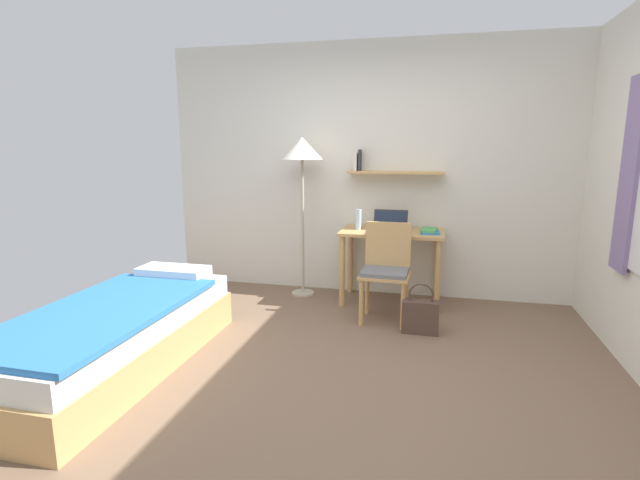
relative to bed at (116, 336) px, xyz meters
The scene contains 10 objects.
ground_plane 1.55m from the bed, ahead, with size 5.28×5.28×0.00m, color brown.
wall_back 2.91m from the bed, 55.91° to the left, with size 4.40×0.27×2.60m.
bed is the anchor object (origin of this frame).
desk 2.62m from the bed, 47.63° to the left, with size 1.00×0.56×0.73m.
desk_chair 2.27m from the bed, 39.03° to the left, with size 0.44×0.39×0.88m.
standing_lamp 2.44m from the bed, 67.05° to the left, with size 0.41×0.41×1.64m.
laptop 2.66m from the bed, 48.30° to the left, with size 0.34×0.21×0.20m.
water_bottle 2.46m from the bed, 53.69° to the left, with size 0.06×0.06×0.20m, color silver.
book_stack 2.88m from the bed, 41.70° to the left, with size 0.19×0.25×0.04m.
handbag 2.38m from the bed, 29.25° to the left, with size 0.30×0.13×0.44m.
Camera 1 is at (0.63, -2.95, 1.56)m, focal length 26.66 mm.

